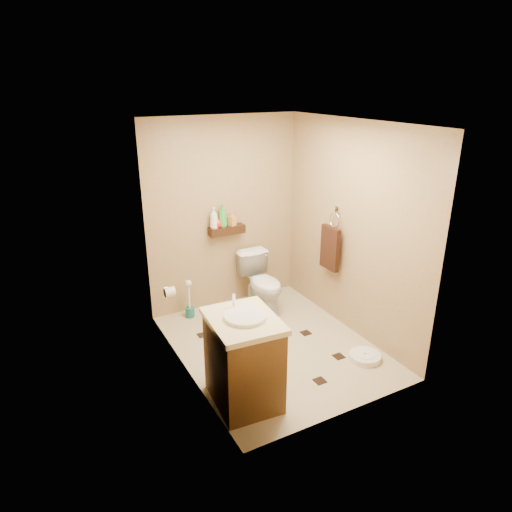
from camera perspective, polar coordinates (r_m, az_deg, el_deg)
ground at (r=5.18m, az=2.13°, el=-11.12°), size 2.50×2.50×0.00m
wall_back at (r=5.72m, az=-4.06°, el=5.18°), size 2.00×0.04×2.40m
wall_front at (r=3.72m, az=12.15°, el=-4.29°), size 2.00×0.04×2.40m
wall_left at (r=4.27m, az=-9.34°, el=-0.69°), size 0.04×2.50×2.40m
wall_right at (r=5.21m, az=11.87°, el=3.19°), size 0.04×2.50×2.40m
ceiling at (r=4.40m, az=2.56°, el=16.34°), size 2.00×2.50×0.02m
wall_shelf at (r=5.70m, az=-3.68°, el=3.25°), size 0.46×0.14×0.10m
floor_accents at (r=5.15m, az=2.77°, el=-11.34°), size 1.23×1.46×0.01m
toilet at (r=5.79m, az=0.81°, el=-3.38°), size 0.41×0.72×0.73m
vanity at (r=4.17m, az=-1.56°, el=-12.76°), size 0.63×0.74×0.99m
bathroom_scale at (r=5.07m, az=13.46°, el=-12.13°), size 0.44×0.44×0.07m
toilet_brush at (r=5.74m, az=-8.32°, el=-5.96°), size 0.11×0.11×0.50m
towel_ring at (r=5.42m, az=9.29°, el=1.23°), size 0.12×0.30×0.76m
toilet_paper at (r=5.09m, az=-10.75°, el=-4.44°), size 0.12×0.11×0.12m
bottle_a at (r=5.58m, az=-5.29°, el=4.74°), size 0.14×0.14×0.26m
bottle_b at (r=5.61m, az=-5.05°, el=4.23°), size 0.08×0.08×0.15m
bottle_c at (r=5.62m, az=-4.82°, el=4.24°), size 0.13×0.13×0.14m
bottle_d at (r=5.62m, az=-4.19°, el=5.05°), size 0.15×0.15×0.29m
bottle_e at (r=5.69m, az=-3.02°, el=4.71°), size 0.11×0.11×0.18m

